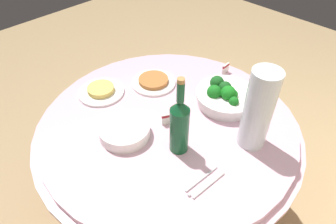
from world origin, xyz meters
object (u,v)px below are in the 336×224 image
(broccoli_bowl, at_px, (225,96))
(food_plate_noodles, at_px, (101,91))
(plate_stack, at_px, (125,131))
(wine_bottle, at_px, (179,125))
(label_placard_front, at_px, (168,118))
(serving_tongs, at_px, (204,183))
(food_plate_peanuts, at_px, (153,82))
(label_placard_mid, at_px, (226,68))
(decorative_fruit_vase, at_px, (258,112))

(broccoli_bowl, distance_m, food_plate_noodles, 0.59)
(plate_stack, height_order, wine_bottle, wine_bottle)
(label_placard_front, bearing_deg, serving_tongs, 67.49)
(plate_stack, height_order, food_plate_peanuts, plate_stack)
(plate_stack, distance_m, label_placard_mid, 0.65)
(serving_tongs, xyz_separation_m, label_placard_mid, (-0.61, -0.36, 0.03))
(decorative_fruit_vase, bearing_deg, food_plate_peanuts, -89.37)
(decorative_fruit_vase, bearing_deg, broccoli_bowl, -118.14)
(wine_bottle, relative_size, serving_tongs, 2.01)
(serving_tongs, bearing_deg, food_plate_peanuts, -116.78)
(broccoli_bowl, height_order, decorative_fruit_vase, decorative_fruit_vase)
(wine_bottle, height_order, food_plate_peanuts, wine_bottle)
(label_placard_front, height_order, label_placard_mid, same)
(wine_bottle, relative_size, label_placard_mid, 6.11)
(label_placard_front, bearing_deg, label_placard_mid, -173.51)
(broccoli_bowl, height_order, food_plate_noodles, broccoli_bowl)
(serving_tongs, distance_m, label_placard_mid, 0.71)
(food_plate_peanuts, bearing_deg, serving_tongs, 63.22)
(serving_tongs, relative_size, food_plate_peanuts, 0.76)
(broccoli_bowl, distance_m, serving_tongs, 0.47)
(plate_stack, xyz_separation_m, label_placard_mid, (-0.65, 0.02, 0.01))
(plate_stack, height_order, decorative_fruit_vase, decorative_fruit_vase)
(food_plate_noodles, bearing_deg, decorative_fruit_vase, 108.92)
(broccoli_bowl, distance_m, food_plate_peanuts, 0.37)
(plate_stack, relative_size, wine_bottle, 0.62)
(decorative_fruit_vase, relative_size, food_plate_noodles, 1.55)
(decorative_fruit_vase, bearing_deg, food_plate_noodles, -71.08)
(label_placard_mid, bearing_deg, serving_tongs, 30.78)
(serving_tongs, bearing_deg, food_plate_noodles, -94.54)
(broccoli_bowl, xyz_separation_m, food_plate_noodles, (0.35, -0.47, -0.03))
(decorative_fruit_vase, height_order, label_placard_mid, decorative_fruit_vase)
(wine_bottle, xyz_separation_m, decorative_fruit_vase, (-0.23, 0.18, 0.03))
(broccoli_bowl, bearing_deg, wine_bottle, 6.57)
(plate_stack, xyz_separation_m, food_plate_peanuts, (-0.33, -0.18, -0.01))
(plate_stack, height_order, label_placard_front, label_placard_front)
(food_plate_peanuts, distance_m, food_plate_noodles, 0.26)
(serving_tongs, bearing_deg, decorative_fruit_vase, 179.65)
(label_placard_mid, bearing_deg, wine_bottle, 18.46)
(food_plate_noodles, bearing_deg, plate_stack, 71.89)
(food_plate_peanuts, xyz_separation_m, label_placard_front, (0.16, 0.25, 0.02))
(wine_bottle, relative_size, label_placard_front, 6.11)
(plate_stack, distance_m, label_placard_front, 0.19)
(plate_stack, relative_size, serving_tongs, 1.25)
(broccoli_bowl, relative_size, food_plate_peanuts, 1.27)
(food_plate_noodles, xyz_separation_m, label_placard_mid, (-0.55, 0.32, 0.02))
(plate_stack, relative_size, food_plate_noodles, 0.95)
(plate_stack, xyz_separation_m, wine_bottle, (-0.10, 0.21, 0.10))
(plate_stack, relative_size, label_placard_mid, 3.82)
(plate_stack, height_order, label_placard_mid, label_placard_mid)
(serving_tongs, height_order, food_plate_peanuts, food_plate_peanuts)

